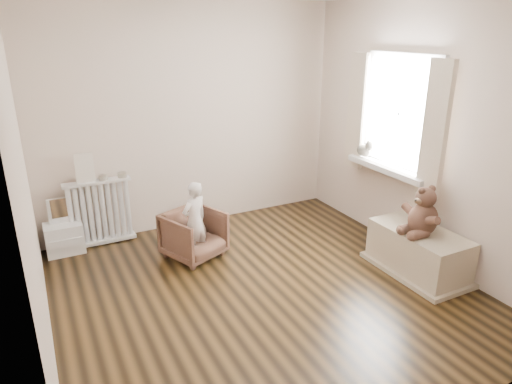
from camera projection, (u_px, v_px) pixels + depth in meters
name	position (u px, v px, depth m)	size (l,w,h in m)	color
floor	(264.00, 290.00, 4.23)	(3.60, 3.60, 0.01)	black
back_wall	(192.00, 118.00, 5.29)	(3.60, 0.02, 2.60)	beige
front_wall	(433.00, 239.00, 2.27)	(3.60, 0.02, 2.60)	beige
left_wall	(24.00, 187.00, 3.02)	(0.02, 3.60, 2.60)	beige
right_wall	(424.00, 133.00, 4.55)	(0.02, 3.60, 2.60)	beige
window	(401.00, 114.00, 4.73)	(0.03, 0.90, 1.10)	white
window_sill	(388.00, 168.00, 4.89)	(0.22, 1.10, 0.06)	silver
curtain_left	(435.00, 131.00, 4.23)	(0.06, 0.26, 1.30)	beige
curtain_right	(357.00, 112.00, 5.18)	(0.06, 0.26, 1.30)	beige
radiator	(100.00, 211.00, 5.01)	(0.71, 0.13, 0.75)	silver
paper_doll	(85.00, 168.00, 4.79)	(0.19, 0.02, 0.32)	beige
tin_a	(103.00, 177.00, 4.91)	(0.09, 0.09, 0.05)	#A59E8C
tin_b	(122.00, 175.00, 5.00)	(0.10, 0.10, 0.05)	#A59E8C
toy_vanity	(63.00, 229.00, 4.86)	(0.38, 0.27, 0.60)	silver
armchair	(194.00, 235.00, 4.77)	(0.54, 0.55, 0.50)	brown
child	(195.00, 221.00, 4.66)	(0.30, 0.20, 0.83)	white
toy_bench	(418.00, 253.00, 4.49)	(0.50, 0.95, 0.45)	#BCAE90
teddy_bear	(424.00, 212.00, 4.26)	(0.38, 0.30, 0.47)	#3D261C
plush_cat	(365.00, 148.00, 5.18)	(0.15, 0.24, 0.21)	slate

